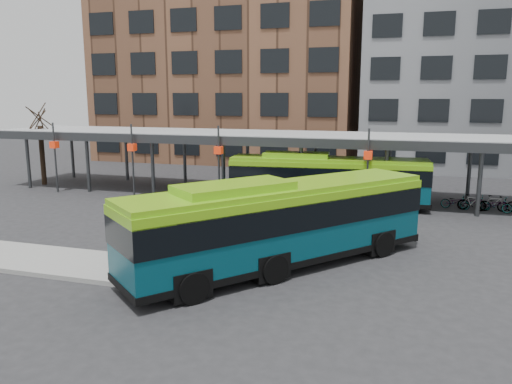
{
  "coord_description": "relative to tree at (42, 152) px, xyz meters",
  "views": [
    {
      "loc": [
        8.05,
        -18.86,
        6.6
      ],
      "look_at": [
        0.88,
        4.84,
        1.8
      ],
      "focal_mm": 35.0,
      "sensor_mm": 36.0,
      "label": 1
    }
  ],
  "objects": [
    {
      "name": "boarding_island",
      "position": [
        12.5,
        -15.0,
        -2.34
      ],
      "size": [
        14.0,
        3.0,
        0.18
      ],
      "primitive_type": "cube",
      "color": "gray",
      "rests_on": "ground"
    },
    {
      "name": "bus_rear",
      "position": [
        21.57,
        -1.31,
        -0.76
      ],
      "size": [
        11.84,
        3.52,
        3.22
      ],
      "rotation": [
        0.0,
        0.0,
        0.09
      ],
      "color": "#07404E",
      "rests_on": "ground"
    },
    {
      "name": "tree",
      "position": [
        0.0,
        0.0,
        0.0
      ],
      "size": [
        1.64,
        1.64,
        5.6
      ],
      "color": "black",
      "rests_on": "ground"
    },
    {
      "name": "building_grey",
      "position": [
        34.0,
        20.0,
        7.57
      ],
      "size": [
        24.0,
        14.0,
        20.0
      ],
      "primitive_type": "cube",
      "color": "slate",
      "rests_on": "ground"
    },
    {
      "name": "bus_front",
      "position": [
        21.57,
        -12.77,
        -0.59
      ],
      "size": [
        10.29,
        11.58,
        3.53
      ],
      "rotation": [
        0.0,
        0.0,
        0.88
      ],
      "color": "#07404E",
      "rests_on": "ground"
    },
    {
      "name": "ground",
      "position": [
        18.0,
        -12.0,
        -2.43
      ],
      "size": [
        120.0,
        120.0,
        0.0
      ],
      "primitive_type": "plane",
      "color": "#28282B",
      "rests_on": "ground"
    },
    {
      "name": "building_brick",
      "position": [
        8.0,
        20.0,
        8.57
      ],
      "size": [
        26.0,
        14.0,
        22.0
      ],
      "primitive_type": "cube",
      "color": "brown",
      "rests_on": "ground"
    },
    {
      "name": "canopy",
      "position": [
        17.94,
        0.87,
        1.47
      ],
      "size": [
        40.0,
        6.53,
        4.8
      ],
      "color": "#999B9E",
      "rests_on": "ground"
    },
    {
      "name": "bike_rack",
      "position": [
        30.63,
        0.04,
        -1.97
      ],
      "size": [
        5.29,
        1.36,
        1.0
      ],
      "color": "slate",
      "rests_on": "ground"
    }
  ]
}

